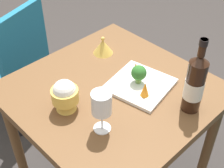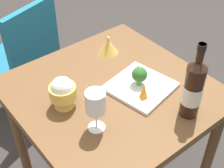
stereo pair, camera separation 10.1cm
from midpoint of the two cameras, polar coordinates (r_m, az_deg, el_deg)
name	(u,v)px [view 2 (the right image)]	position (r m, az deg, el deg)	size (l,w,h in m)	color
dining_table	(112,106)	(1.47, 1.96, -3.92)	(0.82, 0.82, 0.75)	brown
chair_by_wall	(27,51)	(2.10, -13.62, 5.76)	(0.51, 0.51, 0.85)	teal
wine_bottle	(193,89)	(1.26, 16.45, -0.87)	(0.08, 0.08, 0.33)	black
wine_glass	(96,103)	(1.15, -0.45, -3.52)	(0.08, 0.08, 0.18)	white
rice_bowl	(63,92)	(1.29, -6.54, -1.48)	(0.11, 0.11, 0.14)	gold
rice_bowl_lid	(108,46)	(1.61, 1.15, 6.70)	(0.10, 0.10, 0.09)	gold
serving_plate	(140,86)	(1.41, 7.12, -0.51)	(0.29, 0.29, 0.02)	white
broccoli_floret	(140,75)	(1.38, 6.99, 1.57)	(0.07, 0.07, 0.09)	#729E4C
carrot_garnish_left	(138,69)	(1.45, 6.58, 2.58)	(0.03, 0.03, 0.06)	orange
carrot_garnish_right	(144,91)	(1.33, 7.83, -1.36)	(0.04, 0.04, 0.07)	orange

